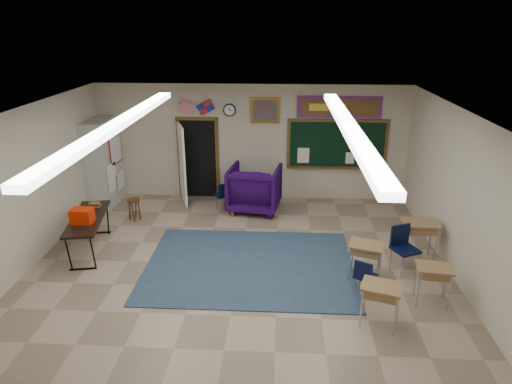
# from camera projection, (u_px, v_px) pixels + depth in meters

# --- Properties ---
(floor) EXTENTS (9.00, 9.00, 0.00)m
(floor) POSITION_uv_depth(u_px,v_px,m) (235.00, 288.00, 8.13)
(floor) COLOR tan
(floor) RESTS_ON ground
(back_wall) EXTENTS (8.00, 0.04, 3.00)m
(back_wall) POSITION_uv_depth(u_px,v_px,m) (251.00, 143.00, 11.81)
(back_wall) COLOR beige
(back_wall) RESTS_ON floor
(left_wall) EXTENTS (0.04, 9.00, 3.00)m
(left_wall) POSITION_uv_depth(u_px,v_px,m) (2.00, 205.00, 7.81)
(left_wall) COLOR beige
(left_wall) RESTS_ON floor
(right_wall) EXTENTS (0.04, 9.00, 3.00)m
(right_wall) POSITION_uv_depth(u_px,v_px,m) (479.00, 216.00, 7.40)
(right_wall) COLOR beige
(right_wall) RESTS_ON floor
(ceiling) EXTENTS (8.00, 9.00, 0.04)m
(ceiling) POSITION_uv_depth(u_px,v_px,m) (232.00, 121.00, 7.08)
(ceiling) COLOR white
(ceiling) RESTS_ON back_wall
(area_rug) EXTENTS (4.00, 3.00, 0.02)m
(area_rug) POSITION_uv_depth(u_px,v_px,m) (250.00, 265.00, 8.87)
(area_rug) COLOR #30455B
(area_rug) RESTS_ON floor
(fluorescent_strips) EXTENTS (3.86, 6.00, 0.10)m
(fluorescent_strips) POSITION_uv_depth(u_px,v_px,m) (232.00, 125.00, 7.10)
(fluorescent_strips) COLOR white
(fluorescent_strips) RESTS_ON ceiling
(doorway) EXTENTS (1.10, 0.89, 2.16)m
(doorway) POSITION_uv_depth(u_px,v_px,m) (194.00, 160.00, 11.90)
(doorway) COLOR black
(doorway) RESTS_ON back_wall
(chalkboard) EXTENTS (2.55, 0.14, 1.30)m
(chalkboard) POSITION_uv_depth(u_px,v_px,m) (337.00, 146.00, 11.67)
(chalkboard) COLOR brown
(chalkboard) RESTS_ON back_wall
(bulletin_board) EXTENTS (2.10, 0.05, 0.55)m
(bulletin_board) POSITION_uv_depth(u_px,v_px,m) (339.00, 107.00, 11.33)
(bulletin_board) COLOR red
(bulletin_board) RESTS_ON back_wall
(framed_art_print) EXTENTS (0.75, 0.05, 0.65)m
(framed_art_print) POSITION_uv_depth(u_px,v_px,m) (265.00, 110.00, 11.46)
(framed_art_print) COLOR olive
(framed_art_print) RESTS_ON back_wall
(wall_clock) EXTENTS (0.32, 0.05, 0.32)m
(wall_clock) POSITION_uv_depth(u_px,v_px,m) (229.00, 110.00, 11.51)
(wall_clock) COLOR black
(wall_clock) RESTS_ON back_wall
(wall_flags) EXTENTS (1.16, 0.06, 0.70)m
(wall_flags) POSITION_uv_depth(u_px,v_px,m) (196.00, 105.00, 11.48)
(wall_flags) COLOR red
(wall_flags) RESTS_ON back_wall
(storage_cabinet) EXTENTS (0.59, 1.25, 2.20)m
(storage_cabinet) POSITION_uv_depth(u_px,v_px,m) (104.00, 163.00, 11.54)
(storage_cabinet) COLOR #AEAFAA
(storage_cabinet) RESTS_ON floor
(wingback_armchair) EXTENTS (1.37, 1.40, 1.13)m
(wingback_armchair) POSITION_uv_depth(u_px,v_px,m) (255.00, 188.00, 11.31)
(wingback_armchair) COLOR #1F053A
(wingback_armchair) RESTS_ON floor
(student_chair_reading) EXTENTS (0.50, 0.50, 0.74)m
(student_chair_reading) POSITION_uv_depth(u_px,v_px,m) (223.00, 196.00, 11.37)
(student_chair_reading) COLOR black
(student_chair_reading) RESTS_ON floor
(student_chair_desk_a) EXTENTS (0.48, 0.48, 0.71)m
(student_chair_desk_a) POSITION_uv_depth(u_px,v_px,m) (365.00, 277.00, 7.81)
(student_chair_desk_a) COLOR black
(student_chair_desk_a) RESTS_ON floor
(student_chair_desk_b) EXTENTS (0.60, 0.60, 0.90)m
(student_chair_desk_b) POSITION_uv_depth(u_px,v_px,m) (405.00, 251.00, 8.48)
(student_chair_desk_b) COLOR black
(student_chair_desk_b) RESTS_ON floor
(student_desk_front_left) EXTENTS (0.72, 0.63, 0.73)m
(student_desk_front_left) POSITION_uv_depth(u_px,v_px,m) (365.00, 260.00, 8.25)
(student_desk_front_left) COLOR #9A7648
(student_desk_front_left) RESTS_ON floor
(student_desk_front_right) EXTENTS (0.71, 0.54, 0.82)m
(student_desk_front_right) POSITION_uv_depth(u_px,v_px,m) (418.00, 239.00, 8.95)
(student_desk_front_right) COLOR #9A7648
(student_desk_front_right) RESTS_ON floor
(student_desk_back_left) EXTENTS (0.71, 0.62, 0.72)m
(student_desk_back_left) POSITION_uv_depth(u_px,v_px,m) (380.00, 303.00, 7.00)
(student_desk_back_left) COLOR #9A7648
(student_desk_back_left) RESTS_ON floor
(student_desk_back_right) EXTENTS (0.63, 0.51, 0.69)m
(student_desk_back_right) POSITION_uv_depth(u_px,v_px,m) (432.00, 283.00, 7.57)
(student_desk_back_right) COLOR #9A7648
(student_desk_back_right) RESTS_ON floor
(folding_table) EXTENTS (0.93, 1.89, 1.03)m
(folding_table) POSITION_uv_depth(u_px,v_px,m) (89.00, 233.00, 9.31)
(folding_table) COLOR black
(folding_table) RESTS_ON floor
(wooden_stool) EXTENTS (0.30, 0.30, 0.53)m
(wooden_stool) POSITION_uv_depth(u_px,v_px,m) (134.00, 209.00, 10.81)
(wooden_stool) COLOR #4B2F16
(wooden_stool) RESTS_ON floor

